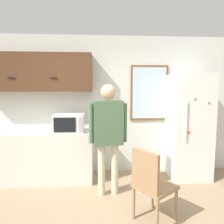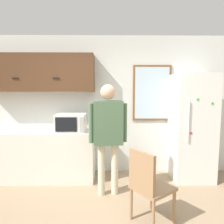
{
  "view_description": "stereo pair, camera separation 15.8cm",
  "coord_description": "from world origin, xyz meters",
  "px_view_note": "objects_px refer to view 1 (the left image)",
  "views": [
    {
      "loc": [
        0.01,
        -1.98,
        1.64
      ],
      "look_at": [
        0.21,
        1.08,
        1.31
      ],
      "focal_mm": 32.0,
      "sensor_mm": 36.0,
      "label": 1
    },
    {
      "loc": [
        0.17,
        -1.99,
        1.64
      ],
      "look_at": [
        0.21,
        1.08,
        1.31
      ],
      "focal_mm": 32.0,
      "sensor_mm": 36.0,
      "label": 2
    }
  ],
  "objects_px": {
    "microwave": "(69,123)",
    "refrigerator": "(188,126)",
    "chair": "(151,183)",
    "person": "(108,128)"
  },
  "relations": [
    {
      "from": "person",
      "to": "refrigerator",
      "type": "relative_size",
      "value": 0.89
    },
    {
      "from": "chair",
      "to": "microwave",
      "type": "bearing_deg",
      "value": 7.21
    },
    {
      "from": "microwave",
      "to": "person",
      "type": "bearing_deg",
      "value": -38.67
    },
    {
      "from": "person",
      "to": "refrigerator",
      "type": "height_order",
      "value": "refrigerator"
    },
    {
      "from": "microwave",
      "to": "refrigerator",
      "type": "relative_size",
      "value": 0.27
    },
    {
      "from": "microwave",
      "to": "refrigerator",
      "type": "bearing_deg",
      "value": 1.3
    },
    {
      "from": "microwave",
      "to": "person",
      "type": "xyz_separation_m",
      "value": [
        0.67,
        -0.54,
        0.0
      ]
    },
    {
      "from": "refrigerator",
      "to": "microwave",
      "type": "bearing_deg",
      "value": -178.7
    },
    {
      "from": "refrigerator",
      "to": "chair",
      "type": "bearing_deg",
      "value": -128.7
    },
    {
      "from": "person",
      "to": "refrigerator",
      "type": "bearing_deg",
      "value": 13.67
    }
  ]
}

